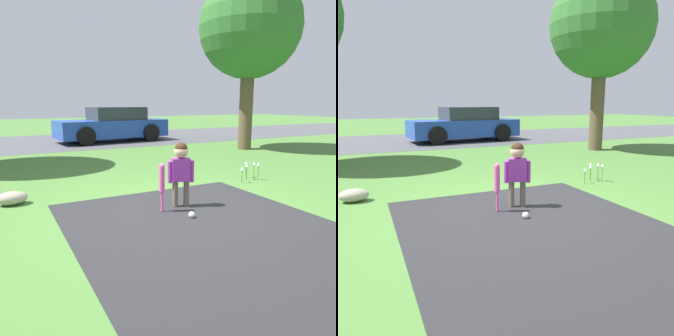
{
  "view_description": "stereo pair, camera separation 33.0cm",
  "coord_description": "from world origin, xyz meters",
  "views": [
    {
      "loc": [
        -2.21,
        -3.96,
        1.5
      ],
      "look_at": [
        0.12,
        0.44,
        0.51
      ],
      "focal_mm": 35.0,
      "sensor_mm": 36.0,
      "label": 1
    },
    {
      "loc": [
        -1.91,
        -4.11,
        1.5
      ],
      "look_at": [
        0.12,
        0.44,
        0.51
      ],
      "focal_mm": 35.0,
      "sensor_mm": 36.0,
      "label": 2
    }
  ],
  "objects": [
    {
      "name": "ground_plane",
      "position": [
        0.0,
        0.0,
        0.0
      ],
      "size": [
        60.0,
        60.0,
        0.0
      ],
      "primitive_type": "plane",
      "color": "#477533"
    },
    {
      "name": "parked_car",
      "position": [
        1.92,
        8.53,
        0.64
      ],
      "size": [
        4.35,
        2.07,
        1.34
      ],
      "rotation": [
        0.0,
        0.0,
        3.22
      ],
      "color": "#2347AD",
      "rests_on": "ground"
    },
    {
      "name": "sports_ball",
      "position": [
        -0.0,
        -0.45,
        0.04
      ],
      "size": [
        0.09,
        0.09,
        0.09
      ],
      "color": "white",
      "rests_on": "ground"
    },
    {
      "name": "driveway_strip",
      "position": [
        -0.04,
        -2.5,
        0.0
      ],
      "size": [
        3.17,
        7.0,
        0.01
      ],
      "color": "#262628",
      "rests_on": "ground"
    },
    {
      "name": "edging_rock",
      "position": [
        -2.08,
        1.3,
        0.1
      ],
      "size": [
        0.44,
        0.3,
        0.2
      ],
      "color": "#9E937F",
      "rests_on": "ground"
    },
    {
      "name": "child",
      "position": [
        0.12,
        0.04,
        0.62
      ],
      "size": [
        0.37,
        0.22,
        0.95
      ],
      "rotation": [
        0.0,
        0.0,
        -0.33
      ],
      "color": "#6B5B4C",
      "rests_on": "ground"
    },
    {
      "name": "baseball_bat",
      "position": [
        -0.24,
        -0.04,
        0.45
      ],
      "size": [
        0.08,
        0.08,
        0.69
      ],
      "color": "#E54CA5",
      "rests_on": "ground"
    },
    {
      "name": "tree_far_lawn",
      "position": [
        5.04,
        4.36,
        3.77
      ],
      "size": [
        3.15,
        3.15,
        5.39
      ],
      "color": "brown",
      "rests_on": "ground"
    },
    {
      "name": "flower_bed",
      "position": [
        2.16,
        0.87,
        0.28
      ],
      "size": [
        0.48,
        0.35,
        0.36
      ],
      "color": "#38702D",
      "rests_on": "ground"
    },
    {
      "name": "street_strip",
      "position": [
        0.0,
        9.46,
        0.0
      ],
      "size": [
        40.0,
        6.0,
        0.01
      ],
      "color": "#4C4C51",
      "rests_on": "ground"
    }
  ]
}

